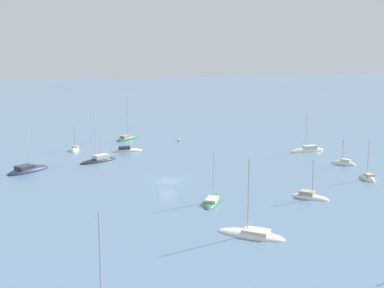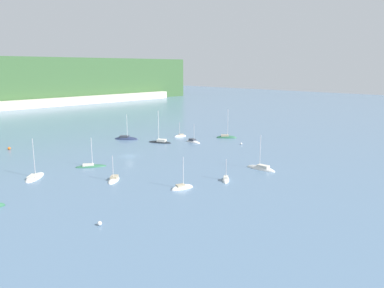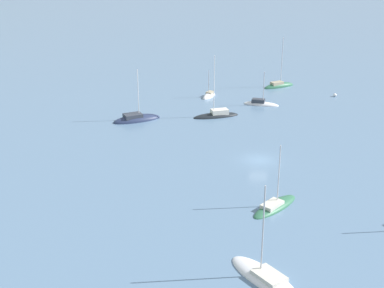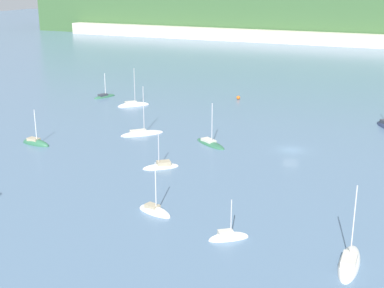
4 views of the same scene
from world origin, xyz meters
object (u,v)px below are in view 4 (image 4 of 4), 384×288
sailboat_12 (161,167)px  sailboat_10 (104,97)px  sailboat_13 (142,134)px  mooring_buoy_0 (238,98)px  sailboat_2 (133,105)px  sailboat_0 (155,212)px  sailboat_5 (349,264)px  sailboat_4 (228,238)px  sailboat_7 (210,144)px  sailboat_1 (36,144)px

sailboat_12 → sailboat_10: bearing=-87.6°
sailboat_13 → mooring_buoy_0: size_ratio=10.86×
sailboat_13 → sailboat_2: bearing=78.2°
sailboat_0 → sailboat_10: (-41.36, 54.58, 0.01)m
sailboat_5 → sailboat_12: (-30.80, 18.58, 0.01)m
sailboat_4 → sailboat_13: 43.81m
sailboat_13 → mooring_buoy_0: (7.48, 34.94, 0.37)m
sailboat_2 → sailboat_13: 23.15m
sailboat_2 → sailboat_5: (54.76, -52.91, 0.01)m
sailboat_2 → sailboat_7: size_ratio=1.17×
sailboat_4 → sailboat_5: 13.39m
sailboat_5 → sailboat_13: sailboat_13 is taller
sailboat_4 → sailboat_2: bearing=92.2°
sailboat_0 → sailboat_7: sailboat_7 is taller
sailboat_4 → mooring_buoy_0: 71.23m
sailboat_7 → sailboat_10: sailboat_7 is taller
sailboat_10 → sailboat_2: bearing=-94.3°
sailboat_2 → sailboat_4: sailboat_2 is taller
sailboat_0 → sailboat_4: (10.88, -2.96, 0.01)m
sailboat_10 → mooring_buoy_0: size_ratio=7.19×
sailboat_2 → sailboat_10: (-10.86, 5.08, -0.00)m
sailboat_7 → sailboat_2: bearing=176.4°
sailboat_13 → sailboat_12: bearing=-97.4°
sailboat_13 → sailboat_0: bearing=-103.9°
sailboat_0 → sailboat_12: size_ratio=1.21×
sailboat_0 → sailboat_1: bearing=167.6°
sailboat_0 → sailboat_12: sailboat_0 is taller
sailboat_7 → sailboat_4: bearing=-32.0°
sailboat_2 → sailboat_0: bearing=-101.7°
sailboat_10 → sailboat_13: bearing=-115.5°
sailboat_10 → sailboat_13: (23.45, -24.52, -0.01)m
sailboat_4 → mooring_buoy_0: sailboat_4 is taller
sailboat_2 → sailboat_7: bearing=-80.4°
sailboat_1 → sailboat_10: size_ratio=1.14×
mooring_buoy_0 → sailboat_13: bearing=-102.1°
sailboat_7 → mooring_buoy_0: bearing=134.0°
sailboat_5 → sailboat_12: 35.97m
sailboat_1 → sailboat_5: sailboat_5 is taller
sailboat_7 → sailboat_10: bearing=179.6°
sailboat_10 → sailboat_12: (34.82, -39.41, 0.02)m
sailboat_7 → sailboat_13: size_ratio=0.83×
sailboat_2 → mooring_buoy_0: (20.07, 15.51, 0.36)m
sailboat_1 → sailboat_7: size_ratio=0.91×
sailboat_0 → sailboat_13: sailboat_13 is taller
sailboat_0 → mooring_buoy_0: bearing=114.8°
sailboat_7 → mooring_buoy_0: sailboat_7 is taller
sailboat_4 → sailboat_7: sailboat_7 is taller
sailboat_12 → sailboat_2: bearing=-94.2°
sailboat_1 → sailboat_2: 32.36m
sailboat_4 → sailboat_7: (-14.69, 32.25, -0.01)m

